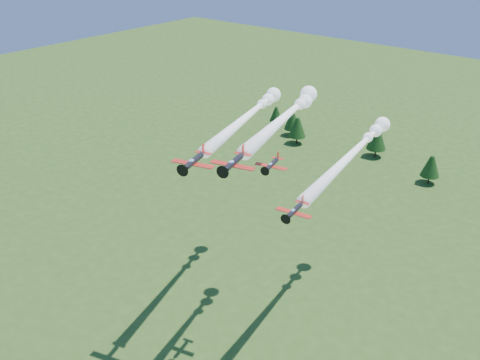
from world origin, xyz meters
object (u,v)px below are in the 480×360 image
Objects in this scene: plane_lead at (287,115)px; plane_right at (355,151)px; plane_left at (249,115)px; plane_slot at (272,164)px.

plane_lead is 19.83m from plane_right.
plane_left is (-15.58, 7.63, -5.58)m from plane_lead.
plane_lead is at bearing -42.54° from plane_left.
plane_left is at bearing -171.64° from plane_right.
plane_right is (8.07, 14.71, -10.58)m from plane_lead.
plane_left is 6.82× the size of plane_slot.
plane_slot is at bearing -57.80° from plane_left.
plane_left is at bearing 139.47° from plane_lead.
plane_slot is (17.95, -15.81, -1.62)m from plane_left.
plane_right is at bearing 62.41° from plane_slot.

